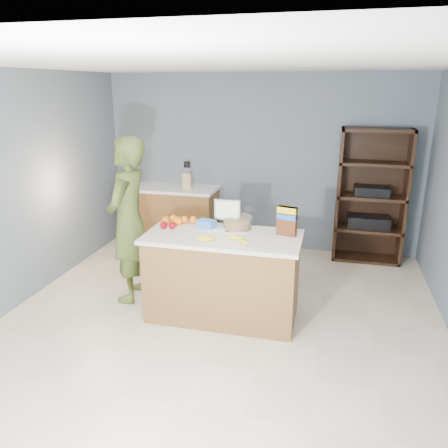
% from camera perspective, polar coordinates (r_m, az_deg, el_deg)
% --- Properties ---
extents(floor, '(4.50, 5.00, 0.02)m').
position_cam_1_polar(floor, '(4.47, -1.11, -13.65)').
color(floor, beige).
rests_on(floor, ground).
extents(walls, '(4.52, 5.02, 2.51)m').
position_cam_1_polar(walls, '(3.88, -1.25, 7.66)').
color(walls, slate).
rests_on(walls, ground).
extents(counter_peninsula, '(1.56, 0.76, 0.90)m').
position_cam_1_polar(counter_peninsula, '(4.53, -0.15, -7.24)').
color(counter_peninsula, brown).
rests_on(counter_peninsula, ground).
extents(back_cabinet, '(1.24, 0.62, 0.90)m').
position_cam_1_polar(back_cabinet, '(6.56, -6.32, 0.98)').
color(back_cabinet, brown).
rests_on(back_cabinet, ground).
extents(shelving_unit, '(0.90, 0.40, 1.80)m').
position_cam_1_polar(shelving_unit, '(6.24, 18.58, 3.20)').
color(shelving_unit, black).
rests_on(shelving_unit, ground).
extents(person, '(0.45, 0.67, 1.83)m').
position_cam_1_polar(person, '(4.88, -12.32, 0.42)').
color(person, '#445321').
rests_on(person, ground).
extents(knife_block, '(0.12, 0.10, 0.31)m').
position_cam_1_polar(knife_block, '(6.34, -4.80, 5.72)').
color(knife_block, tan).
rests_on(knife_block, back_cabinet).
extents(envelopes, '(0.41, 0.20, 0.00)m').
position_cam_1_polar(envelopes, '(4.44, 0.35, -1.05)').
color(envelopes, white).
rests_on(envelopes, counter_peninsula).
extents(bananas, '(0.54, 0.20, 0.04)m').
position_cam_1_polar(bananas, '(4.18, -0.13, -1.97)').
color(bananas, yellow).
rests_on(bananas, counter_peninsula).
extents(apples, '(0.16, 0.25, 0.07)m').
position_cam_1_polar(apples, '(4.61, -6.92, 0.01)').
color(apples, '#90020B').
rests_on(apples, counter_peninsula).
extents(oranges, '(0.37, 0.20, 0.08)m').
position_cam_1_polar(oranges, '(4.71, -6.19, 0.50)').
color(oranges, orange).
rests_on(oranges, counter_peninsula).
extents(blue_carton, '(0.21, 0.17, 0.08)m').
position_cam_1_polar(blue_carton, '(4.57, -2.33, 0.02)').
color(blue_carton, blue).
rests_on(blue_carton, counter_peninsula).
extents(salad_bowl, '(0.30, 0.30, 0.13)m').
position_cam_1_polar(salad_bowl, '(4.55, 1.77, 0.17)').
color(salad_bowl, '#267219').
rests_on(salad_bowl, counter_peninsula).
extents(tv, '(0.28, 0.12, 0.28)m').
position_cam_1_polar(tv, '(4.61, 0.44, 1.72)').
color(tv, silver).
rests_on(tv, counter_peninsula).
extents(cereal_box, '(0.21, 0.12, 0.29)m').
position_cam_1_polar(cereal_box, '(4.34, 8.23, 0.66)').
color(cereal_box, '#592B14').
rests_on(cereal_box, counter_peninsula).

